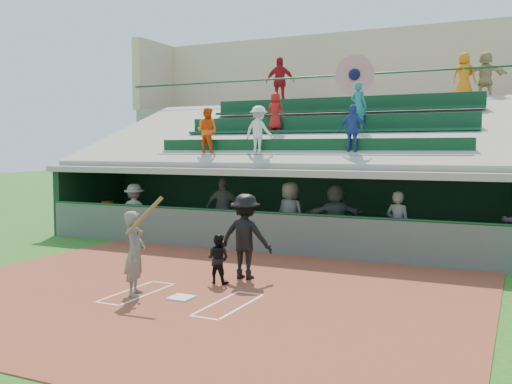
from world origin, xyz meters
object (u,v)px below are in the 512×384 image
at_px(batter_at_plate, 135,253).
at_px(water_cooler, 107,207).
at_px(home_plate, 181,298).
at_px(catcher, 218,259).
at_px(white_table, 107,222).

xyz_separation_m(batter_at_plate, water_cooler, (-6.14, 6.57, 0.01)).
bearing_deg(water_cooler, home_plate, -42.18).
bearing_deg(batter_at_plate, home_plate, 9.39).
bearing_deg(catcher, batter_at_plate, 57.44).
relative_size(home_plate, batter_at_plate, 0.22).
xyz_separation_m(home_plate, white_table, (-7.09, 6.39, 0.31)).
bearing_deg(home_plate, catcher, 88.54).
xyz_separation_m(white_table, water_cooler, (0.00, 0.03, 0.51)).
bearing_deg(catcher, water_cooler, -35.35).
distance_m(catcher, water_cooler, 8.73).
height_order(batter_at_plate, water_cooler, batter_at_plate).
height_order(home_plate, water_cooler, water_cooler).
bearing_deg(batter_at_plate, water_cooler, 133.05).
xyz_separation_m(batter_at_plate, white_table, (-6.15, 6.54, -0.50)).
xyz_separation_m(home_plate, water_cooler, (-7.08, 6.42, 0.83)).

